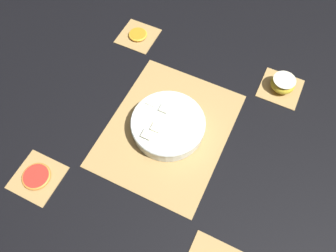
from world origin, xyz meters
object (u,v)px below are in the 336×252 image
(apple_half, at_px, (283,84))
(orange_slice_whole, at_px, (138,34))
(fruit_salad_bowl, at_px, (168,124))
(grapefruit_slice, at_px, (36,176))

(apple_half, distance_m, orange_slice_whole, 0.60)
(fruit_salad_bowl, xyz_separation_m, orange_slice_whole, (-0.34, -0.30, -0.03))
(fruit_salad_bowl, relative_size, orange_slice_whole, 3.32)
(apple_half, xyz_separation_m, grapefruit_slice, (0.68, -0.60, -0.02))
(fruit_salad_bowl, xyz_separation_m, grapefruit_slice, (0.34, -0.30, -0.03))
(fruit_salad_bowl, height_order, grapefruit_slice, fruit_salad_bowl)
(orange_slice_whole, bearing_deg, fruit_salad_bowl, 41.46)
(fruit_salad_bowl, distance_m, grapefruit_slice, 0.45)
(apple_half, height_order, orange_slice_whole, apple_half)
(apple_half, bearing_deg, grapefruit_slice, -41.56)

